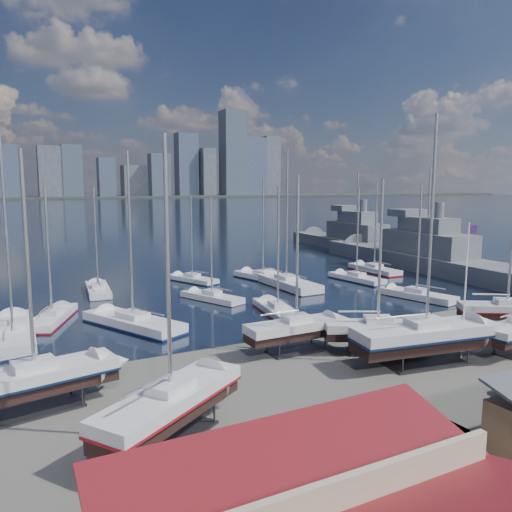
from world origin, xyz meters
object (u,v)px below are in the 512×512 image
naval_ship_east (426,259)px  flagpole (466,282)px  sailboat_cradle_0 (35,379)px  naval_ship_west (356,243)px  car_a (400,428)px

naval_ship_east → flagpole: (-29.66, -32.50, 4.49)m
sailboat_cradle_0 → naval_ship_west: 83.76m
naval_ship_west → flagpole: 67.06m
naval_ship_west → flagpole: size_ratio=3.97×
sailboat_cradle_0 → naval_ship_west: size_ratio=0.37×
sailboat_cradle_0 → naval_ship_east: bearing=13.6°
naval_ship_east → naval_ship_west: naval_ship_east is taller
naval_ship_west → car_a: 81.16m
sailboat_cradle_0 → car_a: 21.38m
naval_ship_west → flagpole: bearing=151.3°
naval_ship_west → naval_ship_east: bearing=170.7°
sailboat_cradle_0 → naval_ship_east: 66.39m
naval_ship_east → flagpole: size_ratio=4.39×
naval_ship_east → flagpole: naval_ship_east is taller
naval_ship_east → car_a: (-43.55, -40.27, -0.85)m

